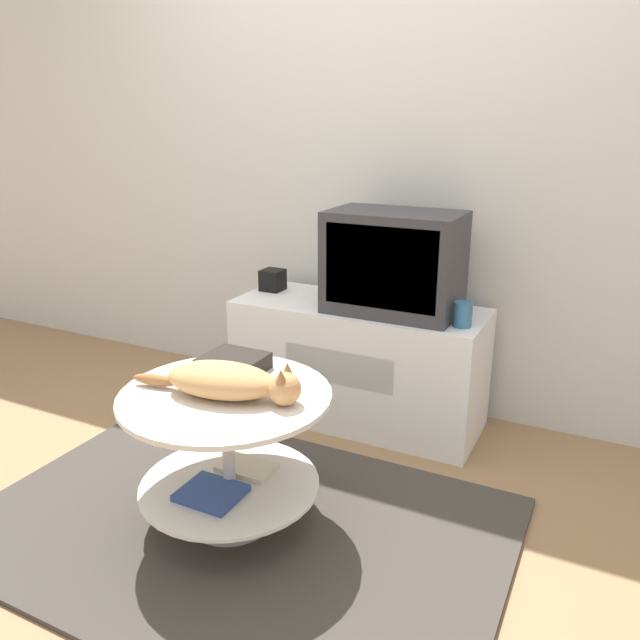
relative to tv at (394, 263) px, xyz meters
name	(u,v)px	position (x,y,z in m)	size (l,w,h in m)	color
ground_plane	(237,527)	(-0.21, -0.96, -0.79)	(12.00, 12.00, 0.00)	#93704C
wall_back	(381,137)	(-0.21, 0.33, 0.51)	(8.00, 0.05, 2.60)	silver
rug	(237,525)	(-0.21, -0.96, -0.78)	(1.85, 1.25, 0.02)	#3D3833
tv_stand	(358,363)	(-0.17, 0.02, -0.50)	(1.16, 0.45, 0.57)	white
tv	(394,263)	(0.00, 0.00, 0.00)	(0.57, 0.35, 0.44)	#333338
speaker	(273,280)	(-0.65, 0.07, -0.17)	(0.10, 0.10, 0.10)	black
mug	(463,314)	(0.33, -0.07, -0.17)	(0.08, 0.08, 0.10)	teal
coffee_table	(227,441)	(-0.23, -0.95, -0.45)	(0.71, 0.71, 0.50)	#B2B2B7
dvd_box	(234,364)	(-0.31, -0.79, -0.24)	(0.21, 0.19, 0.06)	black
cat	(228,381)	(-0.20, -0.97, -0.22)	(0.60, 0.25, 0.13)	tan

